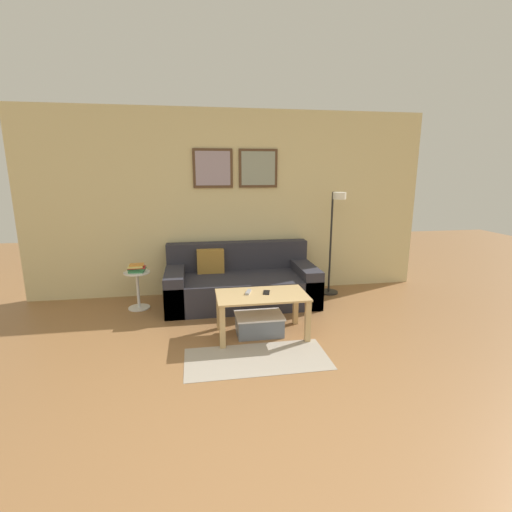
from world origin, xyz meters
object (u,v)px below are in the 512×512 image
at_px(couch, 241,283).
at_px(side_table, 138,287).
at_px(coffee_table, 262,302).
at_px(floor_lamp, 334,234).
at_px(cell_phone, 266,292).
at_px(remote_control, 248,292).
at_px(storage_bin, 259,324).
at_px(book_stack, 137,268).

distance_m(couch, side_table, 1.33).
bearing_deg(coffee_table, floor_lamp, 42.43).
bearing_deg(cell_phone, remote_control, -173.84).
bearing_deg(couch, cell_phone, -81.88).
bearing_deg(storage_bin, cell_phone, 8.17).
relative_size(book_stack, remote_control, 1.46).
bearing_deg(book_stack, side_table, -108.46).
bearing_deg(side_table, storage_bin, -36.03).
bearing_deg(cell_phone, side_table, 160.29).
bearing_deg(floor_lamp, coffee_table, -137.57).
relative_size(coffee_table, storage_bin, 1.87).
height_order(coffee_table, storage_bin, coffee_table).
distance_m(side_table, remote_control, 1.62).
bearing_deg(storage_bin, floor_lamp, 41.18).
height_order(book_stack, remote_control, book_stack).
relative_size(coffee_table, side_table, 1.96).
relative_size(storage_bin, side_table, 1.05).
xyz_separation_m(coffee_table, storage_bin, (-0.02, 0.03, -0.26)).
bearing_deg(coffee_table, book_stack, 143.40).
height_order(storage_bin, book_stack, book_stack).
height_order(storage_bin, remote_control, remote_control).
height_order(floor_lamp, side_table, floor_lamp).
bearing_deg(storage_bin, remote_control, 160.51).
height_order(side_table, book_stack, book_stack).
bearing_deg(book_stack, coffee_table, -36.60).
xyz_separation_m(floor_lamp, book_stack, (-2.63, -0.06, -0.35)).
bearing_deg(couch, remote_control, -92.43).
bearing_deg(remote_control, couch, 106.90).
distance_m(couch, cell_phone, 1.07).
bearing_deg(remote_control, coffee_table, -7.92).
distance_m(side_table, book_stack, 0.24).
relative_size(coffee_table, remote_control, 6.37).
relative_size(storage_bin, floor_lamp, 0.35).
distance_m(coffee_table, remote_control, 0.18).
bearing_deg(coffee_table, side_table, 143.62).
xyz_separation_m(coffee_table, remote_control, (-0.13, 0.07, 0.10)).
relative_size(floor_lamp, book_stack, 6.68).
distance_m(floor_lamp, remote_control, 1.76).
relative_size(floor_lamp, remote_control, 9.72).
xyz_separation_m(floor_lamp, side_table, (-2.63, -0.07, -0.60)).
bearing_deg(remote_control, book_stack, 161.86).
xyz_separation_m(storage_bin, book_stack, (-1.39, 1.02, 0.42)).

